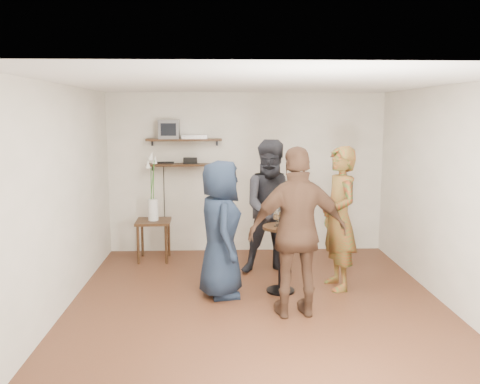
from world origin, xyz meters
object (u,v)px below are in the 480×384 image
(dvd_deck, at_px, (195,137))
(drinks_table, at_px, (281,250))
(person_navy, at_px, (220,229))
(person_dark, at_px, (274,207))
(radio, at_px, (190,161))
(person_brown, at_px, (298,233))
(side_table, at_px, (154,227))
(crt_monitor, at_px, (169,129))
(person_plaid, at_px, (339,218))

(dvd_deck, relative_size, drinks_table, 0.46)
(person_navy, bearing_deg, person_dark, -48.30)
(radio, height_order, person_dark, person_dark)
(dvd_deck, relative_size, person_brown, 0.21)
(radio, xyz_separation_m, side_table, (-0.56, -0.40, -0.99))
(dvd_deck, distance_m, person_navy, 2.30)
(crt_monitor, xyz_separation_m, drinks_table, (1.57, -1.91, -1.46))
(dvd_deck, bearing_deg, person_navy, -78.79)
(person_plaid, bearing_deg, radio, -140.74)
(crt_monitor, bearing_deg, drinks_table, -50.61)
(side_table, bearing_deg, person_brown, -50.18)
(drinks_table, relative_size, person_plaid, 0.46)
(person_dark, height_order, person_navy, person_dark)
(crt_monitor, height_order, side_table, crt_monitor)
(side_table, bearing_deg, person_dark, -22.19)
(person_navy, bearing_deg, side_table, 25.11)
(drinks_table, relative_size, person_dark, 0.45)
(person_dark, xyz_separation_m, person_navy, (-0.75, -0.88, -0.10))
(person_navy, bearing_deg, radio, 5.60)
(crt_monitor, bearing_deg, person_dark, -36.13)
(person_dark, bearing_deg, side_table, 156.76)
(radio, height_order, person_plaid, person_plaid)
(person_dark, xyz_separation_m, person_brown, (0.11, -1.54, 0.00))
(side_table, relative_size, drinks_table, 0.73)
(dvd_deck, bearing_deg, person_dark, -44.54)
(side_table, bearing_deg, radio, 35.83)
(radio, distance_m, person_dark, 1.76)
(drinks_table, bearing_deg, person_plaid, 9.07)
(person_dark, height_order, person_brown, person_brown)
(crt_monitor, xyz_separation_m, person_brown, (1.66, -2.68, -1.06))
(person_brown, bearing_deg, drinks_table, -90.00)
(drinks_table, distance_m, person_navy, 0.83)
(drinks_table, xyz_separation_m, person_plaid, (0.76, 0.12, 0.38))
(radio, distance_m, person_navy, 2.17)
(drinks_table, height_order, person_plaid, person_plaid)
(dvd_deck, xyz_separation_m, person_navy, (0.40, -2.01, -1.04))
(crt_monitor, xyz_separation_m, radio, (0.33, 0.00, -0.50))
(drinks_table, distance_m, person_plaid, 0.86)
(crt_monitor, relative_size, drinks_table, 0.37)
(crt_monitor, bearing_deg, side_table, -120.11)
(dvd_deck, xyz_separation_m, person_dark, (1.15, -1.13, -0.94))
(radio, bearing_deg, side_table, -144.17)
(side_table, bearing_deg, crt_monitor, 59.89)
(radio, bearing_deg, person_plaid, -41.68)
(crt_monitor, relative_size, person_dark, 0.17)
(crt_monitor, xyz_separation_m, side_table, (-0.23, -0.40, -1.49))
(person_plaid, height_order, person_dark, person_dark)
(person_brown, bearing_deg, radio, -70.38)
(dvd_deck, relative_size, person_dark, 0.21)
(person_navy, bearing_deg, crt_monitor, 14.02)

